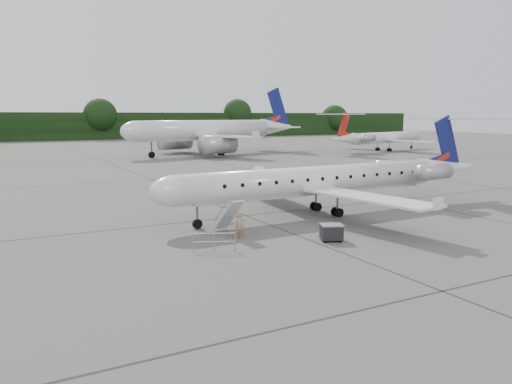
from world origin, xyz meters
TOP-DOWN VIEW (x-y plane):
  - ground at (0.00, 0.00)m, footprint 320.00×320.00m
  - treeline at (0.00, 130.00)m, footprint 260.00×4.00m
  - main_regional_jet at (0.85, 5.57)m, footprint 27.97×20.46m
  - airstair at (-7.21, 3.12)m, footprint 0.91×2.45m
  - passenger at (-7.18, 1.76)m, footprint 0.63×0.49m
  - safety_railing at (-9.64, -0.15)m, footprint 2.05×0.95m
  - baggage_cart at (-2.79, -1.21)m, footprint 1.49×1.37m
  - bg_narrowbody at (15.26, 60.80)m, footprint 39.18×31.57m
  - bg_regional_right at (51.50, 52.93)m, footprint 33.06×27.26m

SIDE VIEW (x-z plane):
  - ground at x=0.00m, z-range 0.00..0.00m
  - safety_railing at x=-9.64m, z-range 0.00..1.00m
  - baggage_cart at x=-2.79m, z-range 0.00..1.04m
  - passenger at x=-7.18m, z-range 0.00..1.53m
  - airstair at x=-7.21m, z-range 0.00..2.21m
  - main_regional_jet at x=0.85m, z-range 0.00..7.05m
  - bg_regional_right at x=51.50m, z-range 0.00..7.55m
  - treeline at x=0.00m, z-range 0.00..8.00m
  - bg_narrowbody at x=15.26m, z-range 0.00..12.51m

